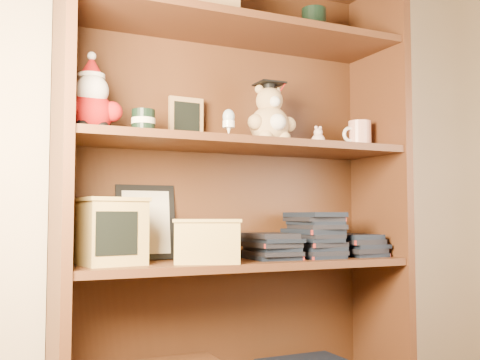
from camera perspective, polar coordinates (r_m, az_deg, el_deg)
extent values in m
cube|color=#C3AE8D|center=(2.18, -0.35, 11.01)|extent=(3.00, 0.04, 2.50)
cube|color=#4E2A16|center=(1.74, -17.79, -0.15)|extent=(0.03, 0.35, 1.60)
cube|color=#4E2A16|center=(2.21, 13.92, -0.92)|extent=(0.03, 0.35, 1.60)
cube|color=#492713|center=(2.05, -1.93, -0.82)|extent=(1.20, 0.02, 1.60)
cube|color=#4E2A16|center=(2.00, 0.00, 14.95)|extent=(1.14, 0.33, 0.02)
cube|color=#9E7547|center=(1.97, -4.15, 17.49)|extent=(0.22, 0.18, 0.12)
cylinder|color=black|center=(2.16, 7.52, 15.46)|extent=(0.09, 0.09, 0.11)
cube|color=#4E2A16|center=(1.90, 0.00, -8.51)|extent=(1.14, 0.33, 0.02)
cube|color=#4E2A16|center=(1.91, 0.00, 3.52)|extent=(1.14, 0.33, 0.02)
sphere|color=#A50F0F|center=(1.78, -14.92, 6.58)|extent=(0.13, 0.13, 0.13)
sphere|color=#A50F0F|center=(1.75, -16.77, 6.97)|extent=(0.06, 0.06, 0.06)
sphere|color=#A50F0F|center=(1.77, -12.84, 6.79)|extent=(0.06, 0.06, 0.06)
sphere|color=black|center=(1.73, -15.66, 5.27)|extent=(0.04, 0.04, 0.04)
sphere|color=black|center=(1.74, -13.86, 5.19)|extent=(0.04, 0.04, 0.04)
sphere|color=white|center=(1.77, -14.79, 8.78)|extent=(0.10, 0.10, 0.10)
sphere|color=#D8B293|center=(1.79, -14.87, 9.36)|extent=(0.07, 0.07, 0.07)
cone|color=#A50F0F|center=(1.81, -14.84, 11.06)|extent=(0.08, 0.08, 0.07)
sphere|color=white|center=(1.81, -14.83, 12.07)|extent=(0.03, 0.03, 0.03)
cylinder|color=white|center=(1.80, -14.86, 10.15)|extent=(0.08, 0.08, 0.01)
cylinder|color=black|center=(1.81, -9.80, 5.73)|extent=(0.07, 0.07, 0.08)
cylinder|color=beige|center=(1.81, -9.79, 5.90)|extent=(0.08, 0.08, 0.02)
cube|color=#9E7547|center=(1.97, -5.51, 6.04)|extent=(0.13, 0.02, 0.16)
cube|color=black|center=(1.96, -5.42, 6.08)|extent=(0.09, 0.01, 0.13)
cube|color=#9E7547|center=(1.99, -5.78, 4.01)|extent=(0.06, 0.06, 0.01)
cylinder|color=white|center=(1.82, -1.16, 4.46)|extent=(0.04, 0.04, 0.01)
cone|color=white|center=(1.82, -1.16, 5.08)|extent=(0.02, 0.02, 0.03)
cylinder|color=white|center=(1.82, -1.16, 5.68)|extent=(0.04, 0.04, 0.02)
ellipsoid|color=#A4B7C7|center=(1.83, -1.16, 6.46)|extent=(0.04, 0.04, 0.05)
sphere|color=tan|center=(1.97, 3.01, 5.54)|extent=(0.14, 0.14, 0.14)
sphere|color=white|center=(1.92, 3.83, 5.87)|extent=(0.06, 0.06, 0.06)
sphere|color=tan|center=(1.93, 1.59, 5.90)|extent=(0.05, 0.05, 0.05)
sphere|color=tan|center=(1.99, 4.91, 5.62)|extent=(0.05, 0.05, 0.05)
sphere|color=tan|center=(1.92, 2.65, 4.42)|extent=(0.05, 0.05, 0.05)
sphere|color=tan|center=(1.95, 4.45, 4.29)|extent=(0.05, 0.05, 0.05)
sphere|color=tan|center=(1.99, 3.00, 8.05)|extent=(0.09, 0.09, 0.09)
sphere|color=white|center=(1.95, 3.54, 7.98)|extent=(0.04, 0.04, 0.04)
sphere|color=tan|center=(1.99, 1.97, 9.20)|extent=(0.03, 0.03, 0.03)
sphere|color=tan|center=(2.02, 3.74, 9.00)|extent=(0.03, 0.03, 0.03)
cylinder|color=black|center=(2.00, 2.99, 9.43)|extent=(0.04, 0.04, 0.02)
cube|color=black|center=(2.00, 2.99, 9.73)|extent=(0.09, 0.09, 0.01)
cylinder|color=#A50F0F|center=(2.00, 4.39, 9.41)|extent=(0.00, 0.04, 0.03)
sphere|color=beige|center=(2.07, 7.95, 3.99)|extent=(0.05, 0.05, 0.05)
sphere|color=beige|center=(2.07, 7.95, 4.80)|extent=(0.03, 0.03, 0.03)
sphere|color=beige|center=(2.07, 7.73, 5.31)|extent=(0.01, 0.01, 0.01)
sphere|color=beige|center=(2.08, 8.15, 5.28)|extent=(0.01, 0.01, 0.01)
cylinder|color=silver|center=(2.18, 12.08, 4.47)|extent=(0.09, 0.09, 0.11)
torus|color=white|center=(2.15, 11.05, 4.56)|extent=(0.06, 0.01, 0.06)
cube|color=black|center=(1.93, -9.58, -4.25)|extent=(0.20, 0.05, 0.25)
cube|color=beige|center=(1.92, -9.50, -4.25)|extent=(0.16, 0.03, 0.21)
cube|color=#B19148|center=(1.76, -13.04, -5.21)|extent=(0.20, 0.20, 0.20)
cube|color=black|center=(1.67, -12.40, -5.31)|extent=(0.13, 0.02, 0.13)
cube|color=#B19148|center=(1.76, -12.99, -1.96)|extent=(0.21, 0.21, 0.01)
cube|color=#B19148|center=(1.78, -3.38, -6.33)|extent=(0.24, 0.20, 0.13)
cube|color=black|center=(1.72, -2.50, -6.44)|extent=(0.14, 0.06, 0.09)
cube|color=#B19148|center=(1.78, -3.37, -4.14)|extent=(0.25, 0.21, 0.01)
cube|color=black|center=(1.95, 3.16, -7.78)|extent=(0.14, 0.20, 0.02)
cube|color=black|center=(1.95, 3.16, -7.31)|extent=(0.14, 0.20, 0.02)
cube|color=black|center=(1.95, 3.15, -6.84)|extent=(0.14, 0.20, 0.02)
cube|color=black|center=(1.95, 3.15, -6.37)|extent=(0.14, 0.20, 0.02)
cube|color=black|center=(1.95, 3.15, -5.91)|extent=(0.14, 0.20, 0.02)
cube|color=black|center=(1.95, 3.15, -5.44)|extent=(0.14, 0.20, 0.02)
cube|color=black|center=(2.04, 7.51, -7.58)|extent=(0.14, 0.20, 0.02)
cube|color=black|center=(2.04, 7.51, -7.13)|extent=(0.14, 0.20, 0.02)
cube|color=black|center=(2.04, 7.50, -6.68)|extent=(0.14, 0.20, 0.02)
cube|color=black|center=(2.04, 7.50, -6.23)|extent=(0.14, 0.20, 0.02)
cube|color=black|center=(2.04, 7.49, -5.78)|extent=(0.14, 0.20, 0.02)
cube|color=black|center=(2.04, 7.49, -5.33)|extent=(0.14, 0.20, 0.02)
cube|color=black|center=(2.04, 7.49, -4.88)|extent=(0.14, 0.20, 0.02)
cube|color=black|center=(2.04, 7.48, -4.43)|extent=(0.14, 0.20, 0.02)
cube|color=black|center=(2.04, 7.48, -3.98)|extent=(0.14, 0.20, 0.02)
cube|color=black|center=(2.04, 7.48, -3.53)|extent=(0.14, 0.20, 0.02)
cube|color=black|center=(2.04, 7.47, -3.08)|extent=(0.14, 0.20, 0.02)
cube|color=black|center=(2.15, 11.74, -7.34)|extent=(0.14, 0.20, 0.02)
cube|color=black|center=(2.14, 11.73, -6.91)|extent=(0.14, 0.20, 0.02)
cube|color=black|center=(2.14, 11.73, -6.49)|extent=(0.14, 0.20, 0.02)
cube|color=black|center=(2.14, 11.72, -6.06)|extent=(0.14, 0.20, 0.02)
cube|color=black|center=(2.14, 11.72, -5.63)|extent=(0.14, 0.20, 0.02)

